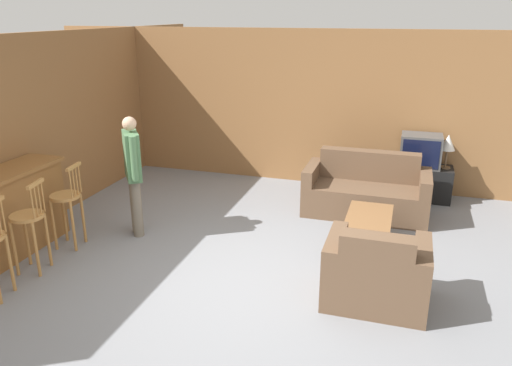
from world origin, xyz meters
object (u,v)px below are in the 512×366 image
(couch_far, at_px, (366,192))
(table_lamp, at_px, (448,144))
(coffee_table, at_px, (369,220))
(tv, at_px, (421,151))
(tv_unit, at_px, (417,182))
(person_by_window, at_px, (133,170))
(bar_chair_mid, at_px, (29,224))
(bar_chair_far, at_px, (67,203))
(armchair_near, at_px, (376,275))

(couch_far, bearing_deg, table_lamp, 38.23)
(coffee_table, distance_m, tv, 2.15)
(couch_far, bearing_deg, coffee_table, -83.04)
(tv_unit, height_order, tv, tv)
(person_by_window, bearing_deg, coffee_table, 9.42)
(bar_chair_mid, bearing_deg, table_lamp, 39.46)
(tv, relative_size, person_by_window, 0.38)
(bar_chair_far, xyz_separation_m, couch_far, (3.49, 2.24, -0.26))
(tv, bearing_deg, table_lamp, 0.45)
(coffee_table, bearing_deg, tv, 73.90)
(bar_chair_mid, bearing_deg, person_by_window, 63.92)
(coffee_table, relative_size, person_by_window, 0.57)
(table_lamp, xyz_separation_m, person_by_window, (-3.98, -2.52, -0.03))
(coffee_table, height_order, tv, tv)
(person_by_window, bearing_deg, couch_far, 29.90)
(bar_chair_mid, height_order, bar_chair_far, same)
(couch_far, height_order, table_lamp, table_lamp)
(bar_chair_far, relative_size, tv, 1.77)
(bar_chair_mid, distance_m, couch_far, 4.55)
(couch_far, xyz_separation_m, table_lamp, (1.11, 0.87, 0.61))
(couch_far, bearing_deg, tv, 50.26)
(person_by_window, bearing_deg, bar_chair_far, -136.42)
(tv_unit, bearing_deg, person_by_window, -144.92)
(bar_chair_mid, relative_size, table_lamp, 2.03)
(armchair_near, height_order, coffee_table, armchair_near)
(tv_unit, bearing_deg, tv, -90.00)
(bar_chair_far, bearing_deg, couch_far, 32.68)
(bar_chair_mid, distance_m, person_by_window, 1.44)
(bar_chair_mid, height_order, table_lamp, bar_chair_mid)
(bar_chair_far, height_order, armchair_near, bar_chair_far)
(table_lamp, bearing_deg, bar_chair_mid, -140.54)
(armchair_near, relative_size, person_by_window, 0.64)
(coffee_table, xyz_separation_m, table_lamp, (0.97, 2.03, 0.56))
(couch_far, height_order, armchair_near, couch_far)
(armchair_near, xyz_separation_m, coffee_table, (-0.19, 1.29, 0.04))
(couch_far, bearing_deg, bar_chair_mid, -140.16)
(bar_chair_far, relative_size, armchair_near, 1.06)
(bar_chair_far, relative_size, coffee_table, 1.20)
(coffee_table, bearing_deg, bar_chair_far, -163.33)
(bar_chair_mid, bearing_deg, armchair_near, 6.94)
(couch_far, relative_size, person_by_window, 1.11)
(person_by_window, bearing_deg, tv_unit, 35.08)
(bar_chair_mid, bearing_deg, couch_far, 39.84)
(bar_chair_far, xyz_separation_m, coffee_table, (3.63, 1.09, -0.22))
(bar_chair_far, xyz_separation_m, tv, (4.21, 3.11, 0.21))
(coffee_table, distance_m, tv_unit, 2.11)
(bar_chair_mid, xyz_separation_m, coffee_table, (3.63, 1.76, -0.22))
(bar_chair_mid, height_order, person_by_window, person_by_window)
(tv, xyz_separation_m, person_by_window, (-3.60, -2.52, 0.11))
(bar_chair_mid, distance_m, bar_chair_far, 0.67)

